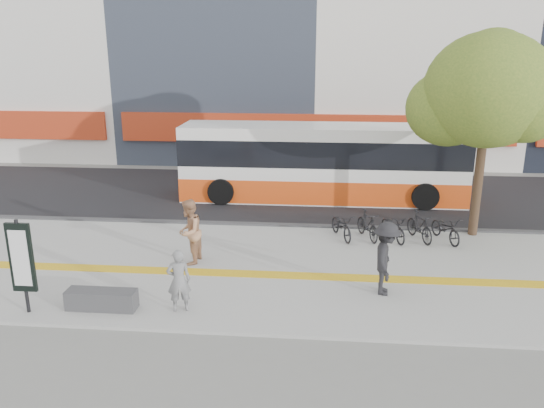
# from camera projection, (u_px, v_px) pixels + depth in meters

# --- Properties ---
(ground) EXTENTS (120.00, 120.00, 0.00)m
(ground) POSITION_uv_depth(u_px,v_px,m) (224.00, 293.00, 13.17)
(ground) COLOR slate
(ground) RESTS_ON ground
(sidewalk) EXTENTS (40.00, 7.00, 0.08)m
(sidewalk) POSITION_uv_depth(u_px,v_px,m) (233.00, 267.00, 14.59)
(sidewalk) COLOR gray
(sidewalk) RESTS_ON ground
(tactile_strip) EXTENTS (40.00, 0.45, 0.01)m
(tactile_strip) POSITION_uv_depth(u_px,v_px,m) (230.00, 273.00, 14.10)
(tactile_strip) COLOR gold
(tactile_strip) RESTS_ON sidewalk
(street) EXTENTS (40.00, 8.00, 0.06)m
(street) POSITION_uv_depth(u_px,v_px,m) (262.00, 194.00, 21.75)
(street) COLOR black
(street) RESTS_ON ground
(curb) EXTENTS (40.00, 0.25, 0.14)m
(curb) POSITION_uv_depth(u_px,v_px,m) (250.00, 225.00, 17.92)
(curb) COLOR #333336
(curb) RESTS_ON ground
(bench) EXTENTS (1.60, 0.45, 0.45)m
(bench) POSITION_uv_depth(u_px,v_px,m) (102.00, 299.00, 12.16)
(bench) COLOR #333336
(bench) RESTS_ON sidewalk
(signboard) EXTENTS (0.55, 0.10, 2.20)m
(signboard) POSITION_uv_depth(u_px,v_px,m) (21.00, 259.00, 11.70)
(signboard) COLOR black
(signboard) RESTS_ON sidewalk
(street_tree) EXTENTS (4.40, 3.80, 6.31)m
(street_tree) POSITION_uv_depth(u_px,v_px,m) (486.00, 93.00, 15.87)
(street_tree) COLOR #392919
(street_tree) RESTS_ON sidewalk
(bus) EXTENTS (10.84, 2.57, 2.88)m
(bus) POSITION_uv_depth(u_px,v_px,m) (322.00, 165.00, 20.67)
(bus) COLOR white
(bus) RESTS_ON street
(bicycle_row) EXTENTS (4.19, 1.63, 0.90)m
(bicycle_row) POSITION_uv_depth(u_px,v_px,m) (393.00, 227.00, 16.45)
(bicycle_row) COLOR black
(bicycle_row) RESTS_ON sidewalk
(seated_woman) EXTENTS (0.61, 0.49, 1.47)m
(seated_woman) POSITION_uv_depth(u_px,v_px,m) (179.00, 280.00, 11.94)
(seated_woman) COLOR black
(seated_woman) RESTS_ON sidewalk
(pedestrian_tan) EXTENTS (0.78, 0.95, 1.81)m
(pedestrian_tan) POSITION_uv_depth(u_px,v_px,m) (189.00, 232.00, 14.54)
(pedestrian_tan) COLOR tan
(pedestrian_tan) RESTS_ON sidewalk
(pedestrian_dark) EXTENTS (0.80, 1.24, 1.80)m
(pedestrian_dark) POSITION_uv_depth(u_px,v_px,m) (386.00, 259.00, 12.73)
(pedestrian_dark) COLOR black
(pedestrian_dark) RESTS_ON sidewalk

